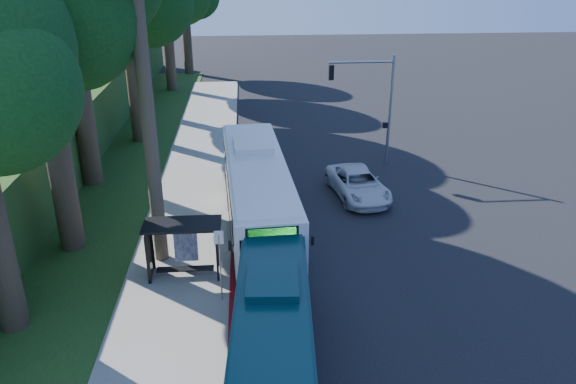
{
  "coord_description": "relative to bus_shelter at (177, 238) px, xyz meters",
  "views": [
    {
      "loc": [
        -4.21,
        -23.86,
        12.89
      ],
      "look_at": [
        -2.32,
        1.0,
        2.07
      ],
      "focal_mm": 35.0,
      "sensor_mm": 36.0,
      "label": 1
    }
  ],
  "objects": [
    {
      "name": "grass_verge",
      "position": [
        -5.74,
        7.86,
        -1.78
      ],
      "size": [
        8.0,
        70.0,
        0.06
      ],
      "primitive_type": "cube",
      "color": "#234719",
      "rests_on": "ground"
    },
    {
      "name": "sidewalk",
      "position": [
        -0.04,
        2.86,
        -1.75
      ],
      "size": [
        4.5,
        70.0,
        0.12
      ],
      "primitive_type": "cube",
      "color": "gray",
      "rests_on": "ground"
    },
    {
      "name": "bus_shelter",
      "position": [
        0.0,
        0.0,
        0.0
      ],
      "size": [
        3.2,
        1.51,
        2.55
      ],
      "color": "black",
      "rests_on": "ground"
    },
    {
      "name": "ground",
      "position": [
        7.26,
        2.86,
        -1.81
      ],
      "size": [
        140.0,
        140.0,
        0.0
      ],
      "primitive_type": "plane",
      "color": "black",
      "rests_on": "ground"
    },
    {
      "name": "pickup",
      "position": [
        9.17,
        7.71,
        -1.05
      ],
      "size": [
        3.32,
        5.79,
        1.52
      ],
      "primitive_type": "imported",
      "rotation": [
        0.0,
        0.0,
        0.15
      ],
      "color": "silver",
      "rests_on": "ground"
    },
    {
      "name": "red_curb",
      "position": [
        2.26,
        -1.14,
        -1.74
      ],
      "size": [
        0.25,
        30.0,
        0.13
      ],
      "primitive_type": "cube",
      "color": "maroon",
      "rests_on": "ground"
    },
    {
      "name": "white_bus",
      "position": [
        3.45,
        4.22,
        0.11
      ],
      "size": [
        3.62,
        13.34,
        3.93
      ],
      "rotation": [
        0.0,
        0.0,
        0.06
      ],
      "color": "white",
      "rests_on": "ground"
    },
    {
      "name": "traffic_signal_pole",
      "position": [
        11.04,
        12.86,
        2.62
      ],
      "size": [
        4.1,
        0.3,
        7.0
      ],
      "color": "gray",
      "rests_on": "ground"
    },
    {
      "name": "stop_sign_pole",
      "position": [
        1.86,
        -2.14,
        0.28
      ],
      "size": [
        0.35,
        0.06,
        3.17
      ],
      "color": "gray",
      "rests_on": "ground"
    },
    {
      "name": "teal_bus",
      "position": [
        3.6,
        -7.42,
        -0.19
      ],
      "size": [
        3.05,
        11.25,
        3.32
      ],
      "rotation": [
        0.0,
        0.0,
        -0.06
      ],
      "color": "#092E36",
      "rests_on": "ground"
    }
  ]
}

